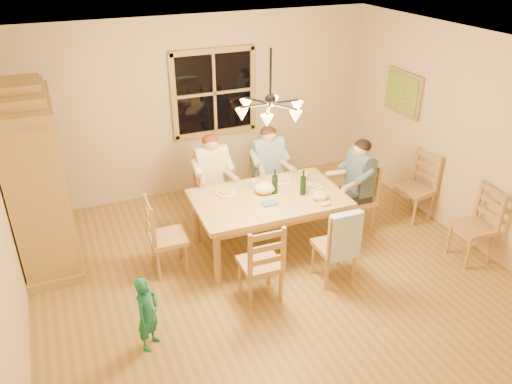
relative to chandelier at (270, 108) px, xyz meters
name	(u,v)px	position (x,y,z in m)	size (l,w,h in m)	color
floor	(268,270)	(0.00, 0.00, -2.08)	(5.50, 5.50, 0.00)	olive
ceiling	(271,48)	(0.00, 0.00, 0.62)	(5.50, 5.00, 0.02)	white
wall_back	(201,107)	(0.00, 2.50, -0.73)	(5.50, 0.02, 2.70)	beige
wall_right	(461,136)	(2.75, 0.00, -0.73)	(0.02, 5.00, 2.70)	beige
window	(214,93)	(0.20, 2.47, -0.53)	(1.30, 0.06, 1.30)	black
painting	(403,93)	(2.71, 1.20, -0.48)	(0.06, 0.78, 0.64)	olive
chandelier	(270,108)	(0.00, 0.00, 0.00)	(0.77, 0.68, 0.71)	black
armoire	(38,184)	(-2.42, 1.31, -1.02)	(0.66, 1.40, 2.30)	olive
dining_table	(269,203)	(0.21, 0.46, -1.42)	(1.92, 1.20, 0.76)	tan
chair_far_left	(213,203)	(-0.24, 1.36, -1.77)	(0.45, 0.43, 0.99)	#9D7145
chair_far_right	(268,193)	(0.60, 1.34, -1.77)	(0.45, 0.43, 0.99)	#9D7145
chair_near_left	(260,274)	(-0.29, -0.42, -1.77)	(0.45, 0.43, 0.99)	#9D7145
chair_near_right	(334,257)	(0.65, -0.45, -1.77)	(0.45, 0.43, 0.99)	#9D7145
chair_end_left	(169,248)	(-1.10, 0.49, -1.77)	(0.43, 0.45, 0.99)	#9D7145
chair_end_right	(355,209)	(1.51, 0.42, -1.77)	(0.43, 0.45, 0.99)	#9D7145
adult_woman	(212,169)	(-0.24, 1.36, -1.24)	(0.41, 0.43, 0.87)	beige
adult_plaid_man	(268,160)	(0.60, 1.34, -1.24)	(0.41, 0.43, 0.87)	#375E98
adult_slate_man	(359,174)	(1.51, 0.42, -1.24)	(0.43, 0.41, 0.87)	#465D70
towel	(345,237)	(0.65, -0.64, -1.38)	(0.38, 0.10, 0.58)	#ADCDEB
wine_bottle_a	(275,181)	(0.32, 0.51, -1.15)	(0.08, 0.08, 0.33)	black
wine_bottle_b	(303,183)	(0.63, 0.35, -1.15)	(0.08, 0.08, 0.33)	black
plate_woman	(226,193)	(-0.26, 0.75, -1.31)	(0.26, 0.26, 0.02)	white
plate_plaid	(281,181)	(0.54, 0.78, -1.31)	(0.26, 0.26, 0.02)	white
plate_slate	(312,187)	(0.83, 0.47, -1.31)	(0.26, 0.26, 0.02)	white
wine_glass_a	(254,185)	(0.11, 0.70, -1.25)	(0.06, 0.06, 0.14)	silver
wine_glass_b	(305,177)	(0.82, 0.65, -1.25)	(0.06, 0.06, 0.14)	silver
cap	(320,196)	(0.76, 0.13, -1.26)	(0.20, 0.20, 0.11)	#CCBF88
napkin	(269,203)	(0.13, 0.27, -1.30)	(0.18, 0.14, 0.03)	slate
cloth_bundle	(265,188)	(0.20, 0.56, -1.24)	(0.28, 0.22, 0.15)	beige
child	(148,314)	(-1.61, -0.69, -1.67)	(0.30, 0.20, 0.82)	#19725D
chair_spare_front	(471,238)	(2.45, -0.77, -1.77)	(0.45, 0.47, 0.99)	#9D7145
chair_spare_back	(413,199)	(2.45, 0.34, -1.77)	(0.49, 0.51, 0.99)	#9D7145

